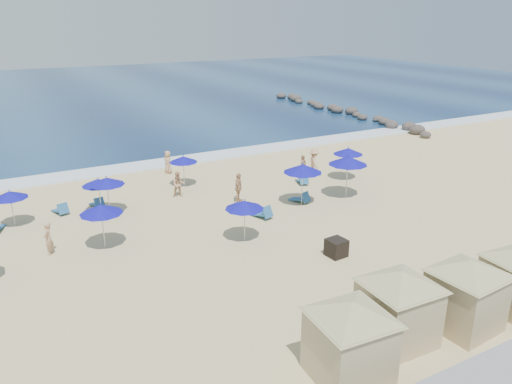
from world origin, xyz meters
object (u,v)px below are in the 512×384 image
trash_bin (336,248)px  beachgoer_0 (48,238)px  umbrella_9 (348,160)px  beachgoer_3 (314,162)px  umbrella_2 (98,182)px  umbrella_7 (303,168)px  cabana_0 (350,330)px  umbrella_5 (244,205)px  rock_jetty (342,111)px  umbrella_0 (10,195)px  beachgoer_2 (238,188)px  beachgoer_5 (303,167)px  umbrella_8 (348,151)px  umbrella_6 (183,159)px  cabana_1 (399,298)px  beachgoer_1 (179,184)px  cabana_2 (467,285)px  umbrella_4 (107,181)px  umbrella_3 (101,209)px  beachgoer_4 (168,162)px

trash_bin → beachgoer_0: 13.34m
umbrella_9 → beachgoer_3: size_ratio=1.43×
umbrella_2 → umbrella_7: size_ratio=0.81×
cabana_0 → umbrella_5: cabana_0 is taller
rock_jetty → umbrella_0: (-34.98, -16.96, 1.40)m
beachgoer_2 → beachgoer_5: bearing=-28.9°
cabana_0 → beachgoer_2: size_ratio=2.62×
umbrella_8 → beachgoer_0: bearing=-173.3°
umbrella_2 → umbrella_6: size_ratio=0.99×
umbrella_5 → umbrella_6: 9.30m
umbrella_0 → cabana_1: bearing=-58.1°
umbrella_0 → beachgoer_1: umbrella_0 is taller
cabana_2 → umbrella_8: bearing=65.3°
rock_jetty → beachgoer_0: bearing=-147.7°
umbrella_4 → umbrella_6: 5.98m
umbrella_9 → umbrella_2: bearing=161.3°
beachgoer_3 → umbrella_6: bearing=94.4°
umbrella_2 → cabana_1: bearing=-69.8°
umbrella_7 → beachgoer_2: 3.99m
umbrella_6 → cabana_0: bearing=-96.4°
umbrella_4 → beachgoer_2: size_ratio=1.25×
umbrella_8 → beachgoer_1: umbrella_8 is taller
umbrella_5 → umbrella_6: umbrella_5 is taller
umbrella_9 → umbrella_3: bearing=-179.7°
umbrella_3 → beachgoer_2: size_ratio=1.30×
umbrella_7 → beachgoer_4: (-4.79, 9.72, -1.42)m
cabana_0 → beachgoer_4: size_ratio=2.88×
umbrella_0 → umbrella_4: umbrella_4 is taller
umbrella_5 → beachgoer_4: 12.55m
rock_jetty → umbrella_3: 38.34m
beachgoer_2 → beachgoer_4: bearing=56.2°
beachgoer_1 → umbrella_6: bearing=73.9°
umbrella_5 → umbrella_7: bearing=28.0°
cabana_0 → umbrella_4: 17.36m
umbrella_3 → beachgoer_2: (8.46, 2.54, -1.11)m
umbrella_5 → umbrella_8: bearing=26.7°
cabana_1 → beachgoer_1: bearing=94.7°
umbrella_3 → umbrella_9: (14.60, 0.09, 0.33)m
beachgoer_1 → umbrella_0: bearing=-165.1°
umbrella_2 → beachgoer_2: umbrella_2 is taller
umbrella_5 → beachgoer_4: size_ratio=1.35×
cabana_0 → umbrella_5: 10.44m
cabana_0 → umbrella_8: bearing=51.6°
umbrella_2 → umbrella_3: bearing=-100.4°
umbrella_6 → umbrella_7: umbrella_7 is taller
trash_bin → umbrella_2: (-8.33, 10.72, 1.39)m
trash_bin → beachgoer_1: (-3.55, 11.08, 0.38)m
cabana_1 → trash_bin: bearing=70.6°
beachgoer_0 → rock_jetty: bearing=145.7°
cabana_1 → umbrella_4: size_ratio=2.11×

